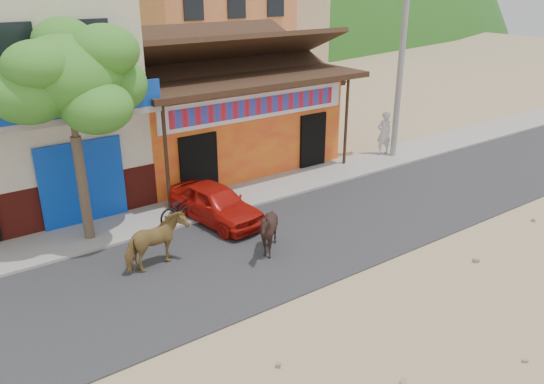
{
  "coord_description": "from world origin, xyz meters",
  "views": [
    {
      "loc": [
        -8.22,
        -8.34,
        7.05
      ],
      "look_at": [
        -0.16,
        3.0,
        1.4
      ],
      "focal_mm": 35.0,
      "sensor_mm": 36.0,
      "label": 1
    }
  ],
  "objects": [
    {
      "name": "sidewalk",
      "position": [
        0.0,
        6.0,
        0.06
      ],
      "size": [
        60.0,
        2.0,
        0.12
      ],
      "primitive_type": "cube",
      "color": "gray",
      "rests_on": "ground"
    },
    {
      "name": "dance_club",
      "position": [
        2.0,
        10.0,
        1.8
      ],
      "size": [
        8.0,
        6.0,
        3.6
      ],
      "primitive_type": "cube",
      "color": "orange",
      "rests_on": "ground"
    },
    {
      "name": "cow_tan",
      "position": [
        -3.64,
        3.23,
        0.74
      ],
      "size": [
        1.79,
        1.09,
        1.41
      ],
      "primitive_type": "imported",
      "rotation": [
        0.0,
        0.0,
        1.78
      ],
      "color": "olive",
      "rests_on": "road"
    },
    {
      "name": "ground",
      "position": [
        0.0,
        0.0,
        0.0
      ],
      "size": [
        120.0,
        120.0,
        0.0
      ],
      "primitive_type": "plane",
      "color": "#9E825B",
      "rests_on": "ground"
    },
    {
      "name": "cafe_building",
      "position": [
        -5.5,
        10.0,
        3.5
      ],
      "size": [
        7.0,
        6.0,
        7.0
      ],
      "primitive_type": "cube",
      "color": "beige",
      "rests_on": "ground"
    },
    {
      "name": "utility_pole",
      "position": [
        8.2,
        6.0,
        4.12
      ],
      "size": [
        0.24,
        0.24,
        8.0
      ],
      "primitive_type": "cylinder",
      "color": "gray",
      "rests_on": "sidewalk"
    },
    {
      "name": "tree",
      "position": [
        -4.6,
        5.8,
        3.12
      ],
      "size": [
        3.0,
        3.0,
        6.0
      ],
      "primitive_type": null,
      "color": "#2D721E",
      "rests_on": "sidewalk"
    },
    {
      "name": "scooter",
      "position": [
        -1.91,
        5.3,
        0.57
      ],
      "size": [
        1.81,
        1.04,
        0.9
      ],
      "primitive_type": "imported",
      "rotation": [
        0.0,
        0.0,
        1.85
      ],
      "color": "black",
      "rests_on": "sidewalk"
    },
    {
      "name": "apartment_rear",
      "position": [
        18.0,
        30.0,
        5.0
      ],
      "size": [
        8.0,
        8.0,
        10.0
      ],
      "primitive_type": "cube",
      "color": "tan",
      "rests_on": "ground"
    },
    {
      "name": "cow_dark",
      "position": [
        -0.91,
        2.12,
        0.73
      ],
      "size": [
        1.31,
        1.18,
        1.37
      ],
      "primitive_type": "imported",
      "rotation": [
        0.0,
        0.0,
        -1.51
      ],
      "color": "black",
      "rests_on": "road"
    },
    {
      "name": "pedestrian",
      "position": [
        7.98,
        6.38,
        1.02
      ],
      "size": [
        0.75,
        0.59,
        1.81
      ],
      "primitive_type": "imported",
      "rotation": [
        0.0,
        0.0,
        2.88
      ],
      "color": "silver",
      "rests_on": "sidewalk"
    },
    {
      "name": "road",
      "position": [
        0.0,
        2.5,
        0.02
      ],
      "size": [
        60.0,
        5.0,
        0.04
      ],
      "primitive_type": "cube",
      "color": "#28282B",
      "rests_on": "ground"
    },
    {
      "name": "red_car",
      "position": [
        -1.0,
        4.8,
        0.63
      ],
      "size": [
        1.94,
        3.65,
        1.18
      ],
      "primitive_type": "imported",
      "rotation": [
        0.0,
        0.0,
        0.16
      ],
      "color": "#B4140C",
      "rests_on": "road"
    }
  ]
}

